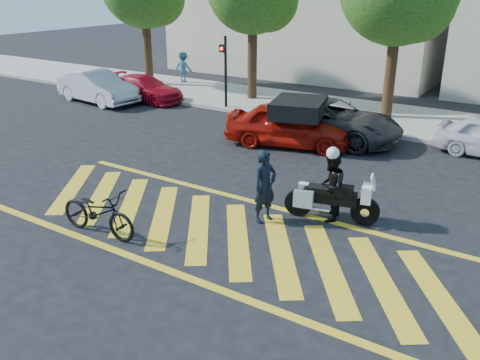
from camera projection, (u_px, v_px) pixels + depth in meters
The scene contains 13 objects.
ground at pixel (220, 232), 11.66m from camera, with size 90.00×90.00×0.00m, color black.
sidewalk at pixel (386, 118), 21.01m from camera, with size 60.00×5.00×0.15m, color #9E998E.
crosswalk at pixel (218, 232), 11.67m from camera, with size 12.33×4.00×0.01m.
signal_pole at pixel (225, 67), 21.84m from camera, with size 0.28×0.43×3.20m.
officer_bike at pixel (265, 186), 11.91m from camera, with size 0.65×0.42×1.77m, color black.
bicycle at pixel (98, 212), 11.39m from camera, with size 0.73×2.09×1.10m, color black.
police_motorcycle at pixel (330, 199), 12.09m from camera, with size 2.23×0.98×1.00m.
officer_moto at pixel (331, 187), 11.99m from camera, with size 0.82×0.64×1.69m, color black.
red_convertible at pixel (289, 125), 17.51m from camera, with size 1.75×4.35×1.48m, color #9C1007.
parked_far_left at pixel (97, 87), 23.74m from camera, with size 1.56×4.46×1.47m, color #ACADB4.
parked_left at pixel (144, 88), 24.07m from camera, with size 1.68×4.14×1.20m, color #A70A1D.
parked_mid_left at pixel (328, 120), 18.17m from camera, with size 2.42×5.26×1.46m, color black.
pedestrian_left at pixel (184, 67), 27.67m from camera, with size 1.04×0.60×1.61m, color #2D557E.
Camera 1 is at (6.03, -8.48, 5.41)m, focal length 38.00 mm.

